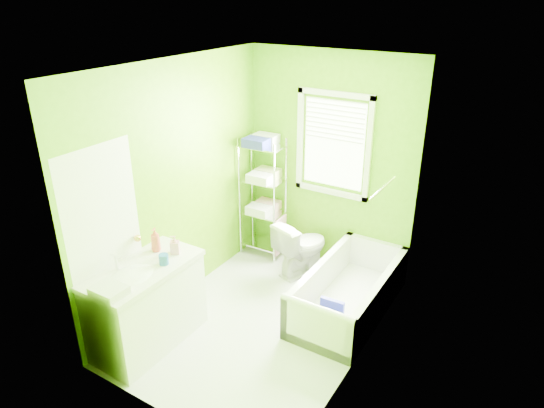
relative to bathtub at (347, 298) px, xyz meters
The scene contains 9 objects.
ground 0.92m from the bathtub, 137.99° to the right, with size 2.90×2.90×0.00m, color silver.
room_envelope 1.65m from the bathtub, 137.99° to the right, with size 2.14×2.94×2.62m.
window 1.78m from the bathtub, 127.25° to the left, with size 0.92×0.05×1.22m.
door 2.49m from the bathtub, 136.86° to the right, with size 0.09×0.80×2.00m.
right_wall_decor 1.36m from the bathtub, 59.88° to the right, with size 0.04×1.48×1.17m.
bathtub is the anchor object (origin of this frame).
toilet 0.93m from the bathtub, 151.06° to the left, with size 0.39×0.68×0.69m, color white.
vanity 2.08m from the bathtub, 134.61° to the right, with size 0.58×1.12×1.09m.
wire_shelf_unit 1.74m from the bathtub, 157.47° to the left, with size 0.54×0.43×1.58m.
Camera 1 is at (2.24, -3.48, 3.20)m, focal length 32.00 mm.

